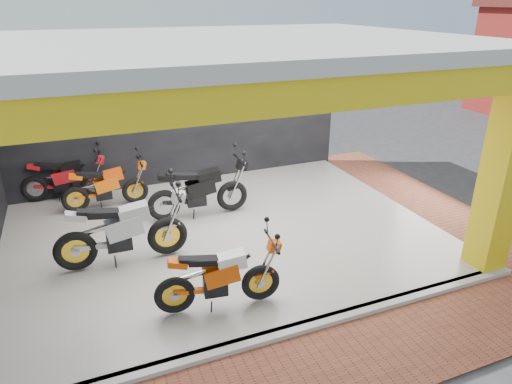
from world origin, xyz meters
TOP-DOWN VIEW (x-y plane):
  - ground at (0.00, 0.00)m, footprint 80.00×80.00m
  - showroom_floor at (0.00, 2.00)m, footprint 8.00×6.00m
  - showroom_ceiling at (0.00, 2.00)m, footprint 8.40×6.40m
  - back_wall at (0.00, 5.10)m, footprint 8.20×0.20m
  - corner_column at (3.75, -0.75)m, footprint 0.50×0.50m
  - header_beam_front at (0.00, -1.00)m, footprint 8.40×0.30m
  - header_beam_right at (4.00, 2.00)m, footprint 0.30×6.40m
  - floor_kerb at (0.00, -1.02)m, footprint 8.00×0.20m
  - paver_front at (0.00, -1.80)m, footprint 9.00×1.40m
  - paver_right at (4.80, 2.00)m, footprint 1.40×7.00m
  - moto_hero at (-0.19, -0.27)m, footprint 2.02×0.98m
  - moto_row_a at (-1.17, 1.57)m, footprint 2.36×0.94m
  - moto_row_b at (0.47, 2.84)m, footprint 2.24×0.92m
  - moto_row_c at (-1.37, 4.02)m, footprint 1.90×0.71m
  - moto_row_d at (-2.17, 4.72)m, footprint 2.04×1.08m

SIDE VIEW (x-z plane):
  - ground at x=0.00m, z-range 0.00..0.00m
  - paver_front at x=0.00m, z-range 0.00..0.03m
  - paver_right at x=4.80m, z-range 0.00..0.03m
  - showroom_floor at x=0.00m, z-range 0.00..0.10m
  - floor_kerb at x=0.00m, z-range 0.00..0.10m
  - moto_row_c at x=-1.37m, z-range 0.10..1.26m
  - moto_row_d at x=-2.17m, z-range 0.10..1.29m
  - moto_hero at x=-0.19m, z-range 0.10..1.29m
  - moto_row_b at x=0.47m, z-range 0.10..1.45m
  - moto_row_a at x=-1.17m, z-range 0.10..1.52m
  - back_wall at x=0.00m, z-range 0.00..3.50m
  - corner_column at x=3.75m, z-range 0.00..3.50m
  - header_beam_front at x=0.00m, z-range 3.10..3.50m
  - header_beam_right at x=4.00m, z-range 3.10..3.50m
  - showroom_ceiling at x=0.00m, z-range 3.50..3.70m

